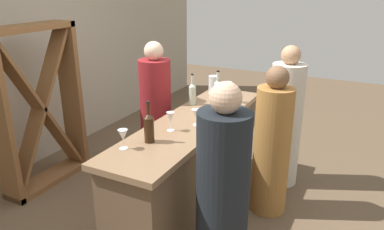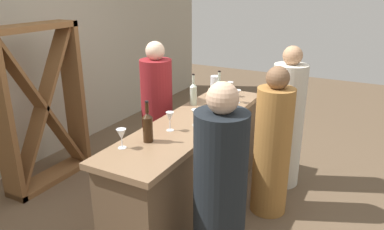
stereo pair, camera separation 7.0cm
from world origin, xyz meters
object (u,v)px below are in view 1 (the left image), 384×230
wine_glass_near_right (196,114)px  person_left_guest (272,147)px  wine_rack (39,108)px  person_right_guest (285,123)px  wine_glass_far_right (123,136)px  wine_glass_near_center (225,96)px  person_server_behind (156,119)px  water_pitcher (213,85)px  person_center_guest (223,194)px  wine_glass_near_left (236,93)px  wine_glass_far_center (170,118)px  wine_bottle_center_clear_pale (218,90)px  wine_glass_far_left (229,86)px  wine_bottle_second_left_clear_pale (192,93)px  wine_bottle_leftmost_amber_brown (149,127)px

wine_glass_near_right → person_left_guest: 0.80m
wine_rack → person_right_guest: wine_rack is taller
wine_glass_near_right → wine_glass_far_right: size_ratio=0.95×
wine_glass_near_center → person_server_behind: size_ratio=0.10×
water_pitcher → person_right_guest: person_right_guest is taller
wine_glass_near_right → person_center_guest: person_center_guest is taller
wine_glass_near_center → person_left_guest: bearing=-107.7°
wine_glass_near_left → person_server_behind: size_ratio=0.09×
wine_glass_far_center → wine_bottle_center_clear_pale: bearing=-1.8°
water_pitcher → person_left_guest: (-0.55, -0.84, -0.36)m
wine_glass_near_left → person_right_guest: size_ratio=0.09×
wine_glass_near_center → person_right_guest: (0.41, -0.52, -0.33)m
wine_glass_far_left → person_left_guest: (-0.53, -0.65, -0.38)m
wine_bottle_second_left_clear_pale → wine_glass_near_left: size_ratio=2.32×
wine_bottle_center_clear_pale → wine_glass_far_right: size_ratio=2.15×
water_pitcher → person_server_behind: person_server_behind is taller
wine_glass_near_right → wine_glass_far_center: size_ratio=0.88×
wine_glass_far_left → water_pitcher: water_pitcher is taller
person_right_guest → person_left_guest: bearing=91.4°
wine_bottle_leftmost_amber_brown → person_right_guest: 1.68m
wine_bottle_leftmost_amber_brown → wine_glass_far_center: size_ratio=2.03×
wine_bottle_center_clear_pale → wine_glass_near_right: bearing=-171.6°
wine_glass_far_left → wine_glass_near_right: bearing=-175.6°
wine_glass_near_left → wine_glass_near_center: wine_glass_near_center is taller
wine_glass_far_center → water_pitcher: water_pitcher is taller
wine_rack → wine_glass_near_left: (0.93, -1.82, 0.16)m
person_center_guest → wine_bottle_center_clear_pale: bearing=-76.3°
wine_bottle_second_left_clear_pale → wine_glass_far_right: wine_bottle_second_left_clear_pale is taller
water_pitcher → person_server_behind: bearing=140.1°
wine_glass_near_left → person_center_guest: 1.45m
wine_bottle_center_clear_pale → person_left_guest: bearing=-114.0°
wine_rack → person_server_behind: size_ratio=1.11×
wine_glass_far_right → wine_glass_near_right: bearing=-21.6°
wine_bottle_leftmost_amber_brown → wine_bottle_center_clear_pale: size_ratio=1.02×
person_left_guest → wine_glass_far_right: bearing=58.5°
wine_glass_far_center → wine_glass_far_right: wine_glass_far_center is taller
wine_glass_near_right → water_pitcher: size_ratio=0.71×
wine_bottle_second_left_clear_pale → wine_glass_far_right: size_ratio=2.10×
wine_glass_far_left → wine_glass_far_center: (-1.15, 0.06, 0.00)m
wine_bottle_center_clear_pale → wine_rack: bearing=118.4°
wine_glass_far_right → person_left_guest: bearing=-37.9°
wine_bottle_second_left_clear_pale → water_pitcher: wine_bottle_second_left_clear_pale is taller
wine_glass_near_left → person_right_guest: (0.23, -0.47, -0.32)m
wine_bottle_center_clear_pale → wine_glass_near_left: wine_bottle_center_clear_pale is taller
wine_glass_near_center → person_server_behind: (-0.15, 0.72, -0.31)m
person_right_guest → water_pitcher: bearing=1.5°
wine_glass_near_left → water_pitcher: size_ratio=0.68×
wine_glass_near_center → wine_glass_near_right: (-0.59, 0.03, -0.01)m
wine_rack → wine_glass_far_left: wine_rack is taller
person_center_guest → wine_glass_near_center: bearing=-79.4°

